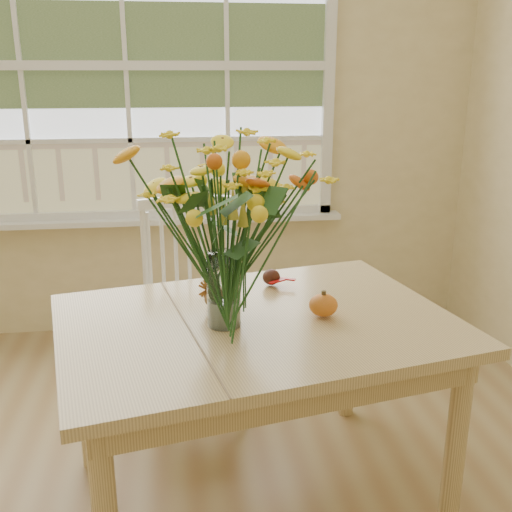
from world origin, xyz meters
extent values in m
cube|color=beige|center=(0.00, 2.25, 1.35)|extent=(4.00, 0.02, 2.70)
cube|color=silver|center=(0.00, 2.23, 1.55)|extent=(2.20, 0.00, 1.60)
cube|color=white|center=(0.00, 2.18, 0.69)|extent=(2.42, 0.12, 0.03)
cube|color=tan|center=(0.50, 0.63, 0.69)|extent=(1.49, 1.20, 0.04)
cube|color=tan|center=(0.50, 0.63, 0.62)|extent=(1.35, 1.05, 0.10)
cylinder|color=tan|center=(-0.13, 0.89, 0.33)|extent=(0.07, 0.07, 0.67)
cylinder|color=tan|center=(1.14, 0.37, 0.33)|extent=(0.07, 0.07, 0.67)
cylinder|color=tan|center=(0.99, 1.12, 0.33)|extent=(0.07, 0.07, 0.67)
cube|color=white|center=(0.30, 1.24, 0.45)|extent=(0.46, 0.45, 0.05)
cube|color=white|center=(0.29, 1.42, 0.71)|extent=(0.45, 0.06, 0.50)
cylinder|color=white|center=(0.14, 1.07, 0.22)|extent=(0.04, 0.04, 0.43)
cylinder|color=white|center=(0.12, 1.40, 0.22)|extent=(0.04, 0.04, 0.43)
cylinder|color=white|center=(0.48, 1.09, 0.22)|extent=(0.04, 0.04, 0.43)
cylinder|color=white|center=(0.47, 1.41, 0.22)|extent=(0.04, 0.04, 0.43)
cylinder|color=white|center=(0.39, 0.60, 0.84)|extent=(0.11, 0.11, 0.25)
ellipsoid|color=#C96F17|center=(0.73, 0.62, 0.75)|extent=(0.10, 0.10, 0.08)
cylinder|color=#CCB78C|center=(0.37, 0.73, 0.72)|extent=(0.07, 0.07, 0.01)
ellipsoid|color=brown|center=(0.37, 0.73, 0.75)|extent=(0.08, 0.06, 0.07)
ellipsoid|color=#38160F|center=(0.61, 0.96, 0.74)|extent=(0.07, 0.07, 0.06)
camera|label=1|loc=(0.25, -1.25, 1.53)|focal=42.00mm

